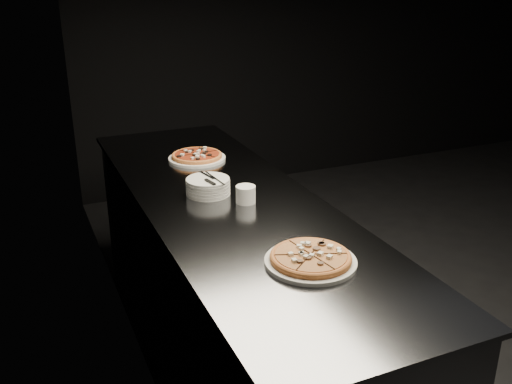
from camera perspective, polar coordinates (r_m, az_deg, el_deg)
name	(u,v)px	position (r m, az deg, el deg)	size (l,w,h in m)	color
wall_left	(136,96)	(2.23, -11.94, 9.36)	(0.02, 5.00, 2.80)	black
wall_back	(346,22)	(5.51, 9.03, 16.44)	(5.00, 0.02, 2.80)	black
counter	(231,291)	(2.67, -2.53, -9.87)	(0.74, 2.44, 0.92)	slate
pizza_mushroom	(311,259)	(1.94, 5.48, -6.64)	(0.36, 0.36, 0.04)	white
pizza_tomato	(197,156)	(2.99, -5.92, 3.57)	(0.30, 0.30, 0.03)	white
plate_stack	(208,186)	(2.52, -4.82, 0.57)	(0.19, 0.19, 0.07)	white
cutlery	(211,179)	(2.49, -4.57, 1.31)	(0.07, 0.21, 0.01)	silver
ramekin	(246,194)	(2.42, -1.04, -0.19)	(0.08, 0.08, 0.07)	white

